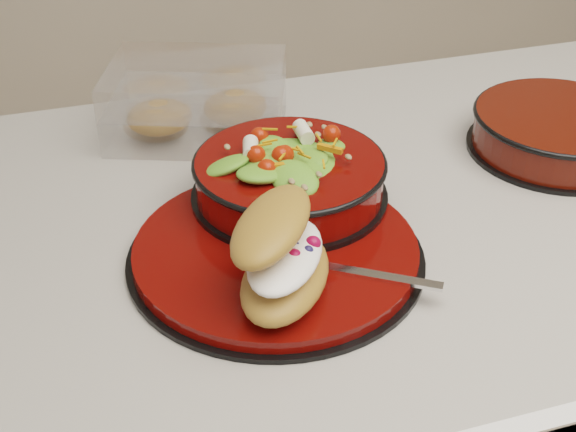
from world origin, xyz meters
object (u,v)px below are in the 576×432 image
object	(u,v)px
dinner_plate	(277,252)
fork	(356,272)
pastry_box	(197,101)
extra_bowl	(559,130)
salad_bowl	(289,171)
croissant	(283,255)

from	to	relation	value
dinner_plate	fork	size ratio (longest dim) A/B	2.20
dinner_plate	fork	world-z (taller)	fork
pastry_box	extra_bowl	bearing A→B (deg)	-3.32
salad_bowl	pastry_box	bearing A→B (deg)	104.32
fork	pastry_box	distance (m)	0.40
fork	pastry_box	bearing A→B (deg)	45.18
dinner_plate	salad_bowl	size ratio (longest dim) A/B	1.40
dinner_plate	fork	bearing A→B (deg)	-48.71
dinner_plate	croissant	bearing A→B (deg)	-101.44
fork	croissant	bearing A→B (deg)	125.11
salad_bowl	croissant	size ratio (longest dim) A/B	1.27
fork	extra_bowl	xyz separation A→B (m)	(0.36, 0.19, 0.01)
croissant	pastry_box	bearing A→B (deg)	32.82
salad_bowl	croissant	world-z (taller)	salad_bowl
pastry_box	extra_bowl	distance (m)	0.48
pastry_box	salad_bowl	bearing A→B (deg)	-55.20
pastry_box	dinner_plate	bearing A→B (deg)	-66.33
salad_bowl	pastry_box	world-z (taller)	salad_bowl
salad_bowl	pastry_box	xyz separation A→B (m)	(-0.06, 0.23, -0.01)
croissant	pastry_box	distance (m)	0.39
dinner_plate	pastry_box	distance (m)	0.32
pastry_box	extra_bowl	size ratio (longest dim) A/B	1.18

